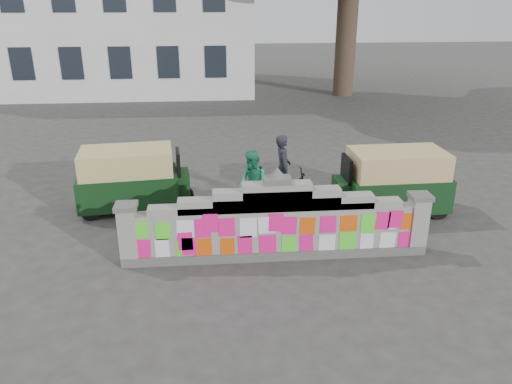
% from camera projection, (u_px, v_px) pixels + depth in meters
% --- Properties ---
extents(ground, '(100.00, 100.00, 0.00)m').
position_uv_depth(ground, '(276.00, 257.00, 10.60)').
color(ground, '#383533').
rests_on(ground, ground).
extents(parapet_wall, '(6.48, 0.44, 2.01)m').
position_uv_depth(parapet_wall, '(276.00, 225.00, 10.32)').
color(parapet_wall, '#4C4C49').
rests_on(parapet_wall, ground).
extents(building, '(16.00, 10.00, 8.90)m').
position_uv_depth(building, '(110.00, 17.00, 28.91)').
color(building, silver).
rests_on(building, ground).
extents(cyclist_bike, '(1.89, 0.66, 0.99)m').
position_uv_depth(cyclist_bike, '(282.00, 189.00, 12.93)').
color(cyclist_bike, black).
rests_on(cyclist_bike, ground).
extents(cyclist_rider, '(0.40, 0.62, 1.69)m').
position_uv_depth(cyclist_rider, '(283.00, 176.00, 12.80)').
color(cyclist_rider, black).
rests_on(cyclist_rider, ground).
extents(pedestrian, '(0.88, 0.99, 1.69)m').
position_uv_depth(pedestrian, '(252.00, 184.00, 12.27)').
color(pedestrian, '#268C62').
rests_on(pedestrian, ground).
extents(rickshaw_left, '(2.94, 1.59, 1.59)m').
position_uv_depth(rickshaw_left, '(131.00, 178.00, 12.73)').
color(rickshaw_left, black).
rests_on(rickshaw_left, ground).
extents(rickshaw_right, '(2.94, 1.42, 1.62)m').
position_uv_depth(rickshaw_right, '(393.00, 181.00, 12.52)').
color(rickshaw_right, black).
rests_on(rickshaw_right, ground).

